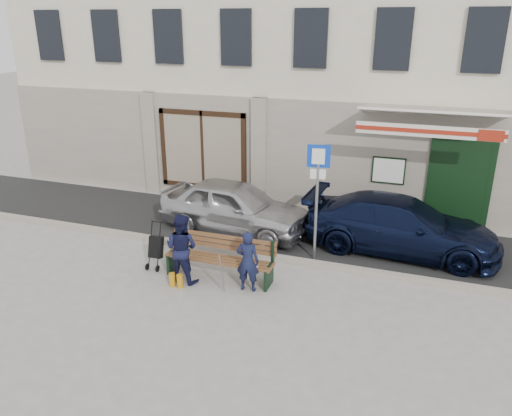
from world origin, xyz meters
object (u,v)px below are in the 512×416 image
at_px(car_silver, 235,207).
at_px(woman, 182,248).
at_px(car_navy, 401,225).
at_px(bench, 217,258).
at_px(stroller, 156,248).
at_px(parking_sign, 317,184).
at_px(man, 248,261).

bearing_deg(car_silver, woman, -174.39).
xyz_separation_m(car_navy, bench, (-3.61, -2.69, -0.20)).
height_order(bench, stroller, stroller).
distance_m(parking_sign, bench, 2.75).
relative_size(car_navy, parking_sign, 1.67).
relative_size(car_navy, bench, 1.90).
bearing_deg(parking_sign, man, -126.71).
relative_size(car_silver, stroller, 3.81).
xyz_separation_m(parking_sign, stroller, (-3.28, -1.58, -1.37)).
height_order(bench, man, man).
xyz_separation_m(bench, man, (0.80, -0.28, 0.20)).
xyz_separation_m(car_navy, stroller, (-5.11, -2.69, -0.19)).
bearing_deg(bench, car_navy, 36.77).
bearing_deg(parking_sign, car_silver, 149.45).
bearing_deg(woman, car_navy, -139.26).
height_order(car_navy, woman, woman).
height_order(car_silver, woman, woman).
bearing_deg(car_navy, parking_sign, 124.67).
bearing_deg(car_navy, stroller, 121.19).
bearing_deg(stroller, bench, -2.66).
xyz_separation_m(car_navy, parking_sign, (-1.83, -1.11, 1.18)).
distance_m(car_silver, car_navy, 4.20).
relative_size(bench, man, 1.84).
relative_size(car_navy, woman, 3.00).
relative_size(car_navy, man, 3.49).
height_order(car_silver, stroller, car_silver).
bearing_deg(car_silver, man, -146.73).
relative_size(car_silver, car_navy, 0.88).
relative_size(parking_sign, man, 2.09).
xyz_separation_m(car_silver, car_navy, (4.20, 0.18, -0.02)).
xyz_separation_m(car_silver, stroller, (-0.91, -2.51, -0.22)).
xyz_separation_m(car_silver, bench, (0.59, -2.51, -0.23)).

